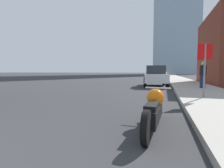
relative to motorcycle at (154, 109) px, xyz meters
name	(u,v)px	position (x,y,z in m)	size (l,w,h in m)	color
sidewalk	(174,77)	(2.23, 36.60, -0.31)	(2.88, 240.00, 0.15)	#9E998E
motorcycle	(154,109)	(0.00, 0.00, 0.00)	(0.62, 2.36, 0.79)	black
parked_car_white	(155,76)	(-0.46, 10.50, 0.44)	(2.08, 4.40, 1.62)	silver
parked_car_silver	(160,74)	(-0.32, 22.49, 0.48)	(2.00, 4.29, 1.73)	#BCBCC1
parked_car_blue	(160,73)	(-0.60, 34.10, 0.45)	(1.97, 4.00, 1.69)	#1E3899
parked_car_red	(162,73)	(-0.36, 44.90, 0.51)	(2.27, 4.62, 1.78)	red
stop_sign	(205,61)	(1.70, 3.85, 1.18)	(0.57, 0.26, 2.08)	slate
pedestrian	(203,75)	(2.50, 8.27, 0.59)	(0.36, 0.23, 1.63)	#1E2347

